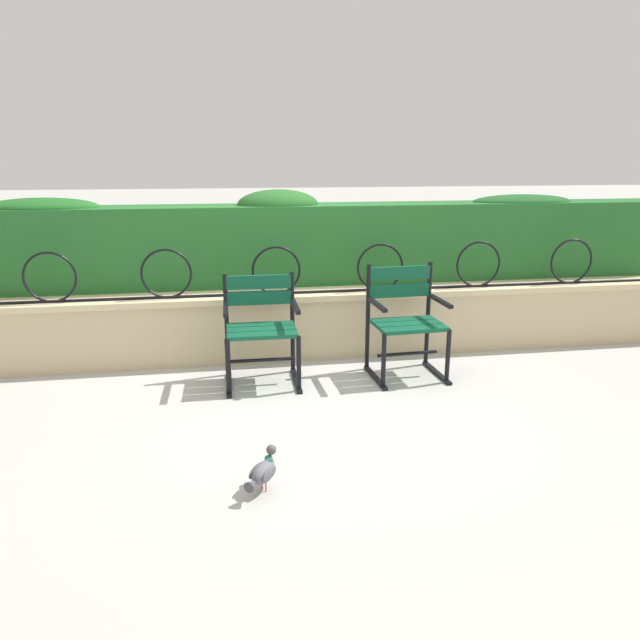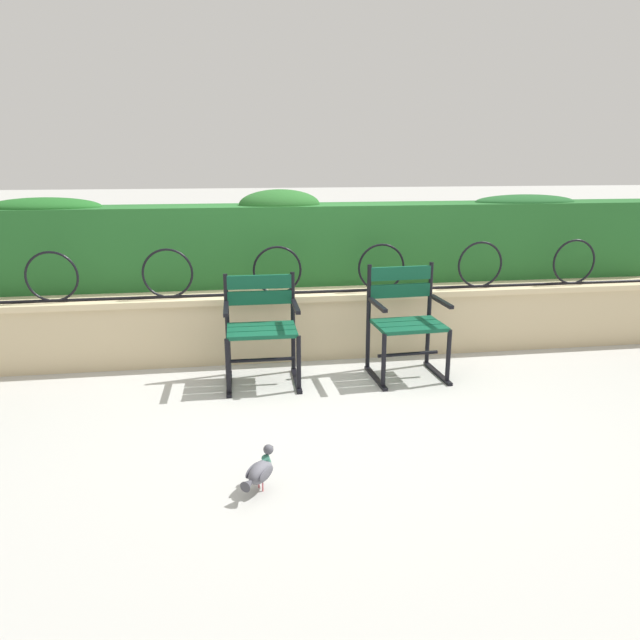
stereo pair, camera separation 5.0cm
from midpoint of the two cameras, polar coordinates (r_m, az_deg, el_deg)
name	(u,v)px [view 1 (the left image)]	position (r m, az deg, el deg)	size (l,w,h in m)	color
ground_plane	(322,393)	(4.49, -0.12, -7.10)	(60.00, 60.00, 0.00)	#ADADA8
stone_wall	(305,323)	(5.24, -1.72, -0.30)	(7.49, 0.41, 0.59)	#C6B289
iron_arch_fence	(281,274)	(5.03, -4.14, 4.52)	(6.95, 0.02, 0.42)	black
hedge_row	(297,241)	(5.51, -2.53, 7.70)	(7.34, 0.50, 0.86)	#236028
park_chair_left	(261,326)	(4.61, -6.07, -0.54)	(0.58, 0.53, 0.84)	#0F4C33
park_chair_right	(405,319)	(4.78, 7.98, 0.12)	(0.60, 0.55, 0.90)	#0F4C33
pigeon_near_chairs	(263,472)	(3.25, -6.01, -14.44)	(0.20, 0.26, 0.22)	#5B5B66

